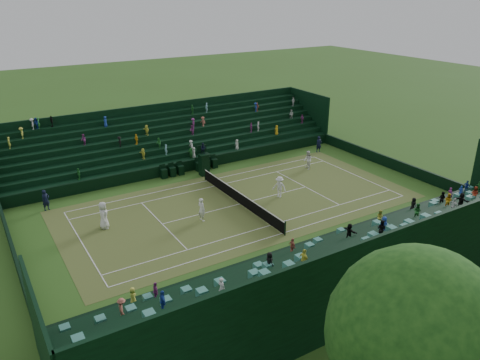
{
  "coord_description": "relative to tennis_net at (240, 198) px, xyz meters",
  "views": [
    {
      "loc": [
        27.77,
        -16.93,
        15.27
      ],
      "look_at": [
        0.0,
        0.0,
        2.0
      ],
      "focal_mm": 35.0,
      "sensor_mm": 36.0,
      "label": 1
    }
  ],
  "objects": [
    {
      "name": "player_far_east",
      "position": [
        0.48,
        3.34,
        0.34
      ],
      "size": [
        1.3,
        1.14,
        1.74
      ],
      "primitive_type": "imported",
      "rotation": [
        0.0,
        0.0,
        0.56
      ],
      "color": "white",
      "rests_on": "ground"
    },
    {
      "name": "player_far_west",
      "position": [
        -3.27,
        9.24,
        0.33
      ],
      "size": [
        0.99,
        0.86,
        1.71
      ],
      "primitive_type": "imported",
      "rotation": [
        0.0,
        0.0,
        -0.3
      ],
      "color": "white",
      "rests_on": "ground"
    },
    {
      "name": "courtside_chairs",
      "position": [
        -8.06,
        -0.38,
        -0.07
      ],
      "size": [
        0.55,
        5.52,
        1.2
      ],
      "color": "black",
      "rests_on": "ground"
    },
    {
      "name": "perimeter_wall_north",
      "position": [
        0.0,
        15.88,
        -0.03
      ],
      "size": [
        17.17,
        0.2,
        1.0
      ],
      "primitive_type": "cube",
      "color": "black",
      "rests_on": "ground"
    },
    {
      "name": "ground",
      "position": [
        0.0,
        0.0,
        -0.53
      ],
      "size": [
        160.0,
        160.0,
        0.0
      ],
      "primitive_type": "plane",
      "color": "#335D1D",
      "rests_on": "ground"
    },
    {
      "name": "umpire_chair",
      "position": [
        -6.87,
        0.44,
        0.75
      ],
      "size": [
        0.95,
        0.95,
        2.98
      ],
      "color": "black",
      "rests_on": "ground"
    },
    {
      "name": "line_judge_south",
      "position": [
        -6.61,
        -12.84,
        0.28
      ],
      "size": [
        0.58,
        0.69,
        1.62
      ],
      "primitive_type": "imported",
      "rotation": [
        0.0,
        0.0,
        1.97
      ],
      "color": "black",
      "rests_on": "ground"
    },
    {
      "name": "court_surface",
      "position": [
        0.0,
        0.0,
        -0.52
      ],
      "size": [
        12.97,
        26.77,
        0.01
      ],
      "primitive_type": "cube",
      "color": "#366822",
      "rests_on": "ground"
    },
    {
      "name": "tennis_net",
      "position": [
        0.0,
        0.0,
        0.0
      ],
      "size": [
        11.67,
        0.1,
        1.06
      ],
      "color": "black",
      "rests_on": "ground"
    },
    {
      "name": "perimeter_wall_east",
      "position": [
        8.48,
        0.0,
        -0.03
      ],
      "size": [
        0.2,
        31.77,
        1.0
      ],
      "primitive_type": "cube",
      "color": "black",
      "rests_on": "ground"
    },
    {
      "name": "north_grandstand",
      "position": [
        12.66,
        0.0,
        1.02
      ],
      "size": [
        6.6,
        32.0,
        4.9
      ],
      "color": "black",
      "rests_on": "ground"
    },
    {
      "name": "perimeter_wall_south",
      "position": [
        0.0,
        -15.88,
        -0.03
      ],
      "size": [
        17.17,
        0.2,
        1.0
      ],
      "primitive_type": "cube",
      "color": "black",
      "rests_on": "ground"
    },
    {
      "name": "player_near_east",
      "position": [
        0.94,
        -3.76,
        0.35
      ],
      "size": [
        0.73,
        0.57,
        1.75
      ],
      "primitive_type": "imported",
      "rotation": [
        0.0,
        0.0,
        3.4
      ],
      "color": "white",
      "rests_on": "ground"
    },
    {
      "name": "line_judge_north",
      "position": [
        -6.46,
        13.26,
        0.3
      ],
      "size": [
        0.49,
        0.66,
        1.65
      ],
      "primitive_type": "imported",
      "rotation": [
        0.0,
        0.0,
        1.41
      ],
      "color": "black",
      "rests_on": "ground"
    },
    {
      "name": "perimeter_wall_west",
      "position": [
        -8.48,
        0.0,
        -0.03
      ],
      "size": [
        0.2,
        31.77,
        1.0
      ],
      "primitive_type": "cube",
      "color": "black",
      "rests_on": "ground"
    },
    {
      "name": "player_near_west",
      "position": [
        -1.55,
        -9.99,
        0.45
      ],
      "size": [
        1.11,
        0.92,
        1.95
      ],
      "primitive_type": "imported",
      "rotation": [
        0.0,
        0.0,
        2.78
      ],
      "color": "silver",
      "rests_on": "ground"
    },
    {
      "name": "south_grandstand",
      "position": [
        -12.66,
        0.0,
        1.02
      ],
      "size": [
        6.6,
        32.0,
        4.9
      ],
      "color": "black",
      "rests_on": "ground"
    }
  ]
}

